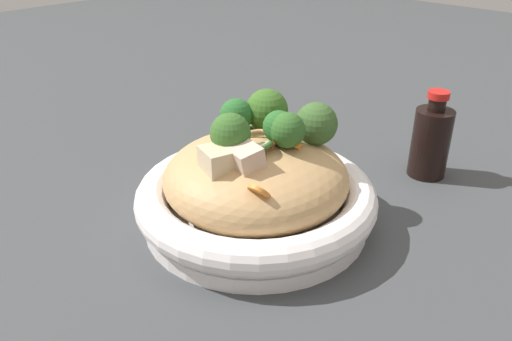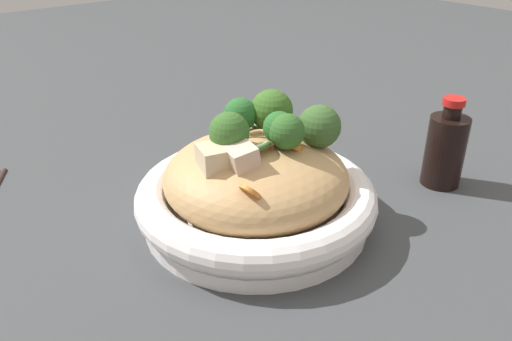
{
  "view_description": "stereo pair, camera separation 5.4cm",
  "coord_description": "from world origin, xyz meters",
  "views": [
    {
      "loc": [
        -0.35,
        0.37,
        0.33
      ],
      "look_at": [
        0.0,
        0.0,
        0.07
      ],
      "focal_mm": 36.2,
      "sensor_mm": 36.0,
      "label": 1
    },
    {
      "loc": [
        -0.39,
        0.33,
        0.33
      ],
      "look_at": [
        0.0,
        0.0,
        0.07
      ],
      "focal_mm": 36.2,
      "sensor_mm": 36.0,
      "label": 2
    }
  ],
  "objects": [
    {
      "name": "zucchini_slices",
      "position": [
        0.03,
        -0.02,
        0.09
      ],
      "size": [
        0.13,
        0.12,
        0.03
      ],
      "color": "beige",
      "rests_on": "serving_bowl"
    },
    {
      "name": "ground_plane",
      "position": [
        0.0,
        0.0,
        0.0
      ],
      "size": [
        3.0,
        3.0,
        0.0
      ],
      "primitive_type": "plane",
      "color": "#3D4043"
    },
    {
      "name": "chicken_chunks",
      "position": [
        -0.01,
        0.05,
        0.1
      ],
      "size": [
        0.06,
        0.06,
        0.03
      ],
      "color": "beige",
      "rests_on": "serving_bowl"
    },
    {
      "name": "broccoli_florets",
      "position": [
        0.0,
        -0.03,
        0.12
      ],
      "size": [
        0.13,
        0.16,
        0.06
      ],
      "color": "#91AF6B",
      "rests_on": "serving_bowl"
    },
    {
      "name": "soy_sauce_bottle",
      "position": [
        -0.09,
        -0.25,
        0.05
      ],
      "size": [
        0.05,
        0.05,
        0.12
      ],
      "color": "black",
      "rests_on": "ground_plane"
    },
    {
      "name": "noodle_heap",
      "position": [
        0.0,
        -0.0,
        0.06
      ],
      "size": [
        0.21,
        0.21,
        0.09
      ],
      "color": "tan",
      "rests_on": "serving_bowl"
    },
    {
      "name": "carrot_coins",
      "position": [
        -0.03,
        0.0,
        0.1
      ],
      "size": [
        0.07,
        0.11,
        0.04
      ],
      "color": "orange",
      "rests_on": "serving_bowl"
    },
    {
      "name": "serving_bowl",
      "position": [
        0.0,
        0.0,
        0.03
      ],
      "size": [
        0.27,
        0.27,
        0.05
      ],
      "color": "white",
      "rests_on": "ground_plane"
    }
  ]
}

